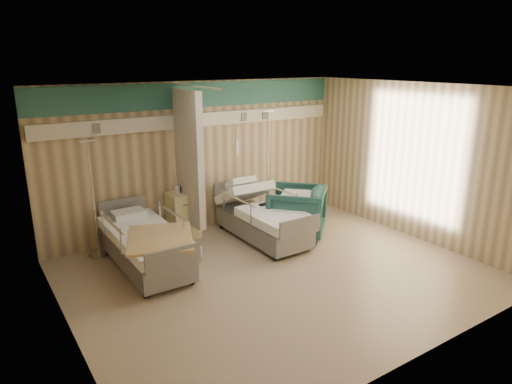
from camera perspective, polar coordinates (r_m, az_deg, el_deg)
ground at (r=7.13m, az=2.74°, el=-10.17°), size 6.00×5.00×0.00m
room_walls at (r=6.71m, az=1.46°, el=4.98°), size 6.04×5.04×2.82m
bed_right at (r=8.30m, az=0.82°, el=-3.87°), size 1.00×2.16×0.63m
bed_left at (r=7.38m, az=-13.55°, el=-7.02°), size 1.00×2.16×0.63m
bedside_cabinet at (r=8.48m, az=-9.08°, el=-2.85°), size 0.50×0.48×0.85m
visitor_armchair at (r=8.49m, az=5.10°, el=-2.42°), size 1.41×1.41×0.92m
waffle_blanket at (r=8.28m, az=5.20°, el=0.69°), size 0.86×0.85×0.07m
iv_stand_right at (r=9.20m, az=1.51°, el=-0.89°), size 0.40×0.40×2.24m
iv_stand_left at (r=8.01m, az=-19.24°, el=-4.93°), size 0.35×0.35×1.96m
call_remote at (r=8.25m, az=0.93°, el=-1.55°), size 0.16×0.07×0.04m
tan_blanket at (r=6.87m, az=-11.84°, el=-5.66°), size 1.28×1.41×0.04m
toiletry_bag at (r=8.42m, az=-8.95°, el=0.49°), size 0.26×0.22×0.12m
white_cup at (r=8.31m, az=-9.78°, el=0.26°), size 0.11×0.11×0.13m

